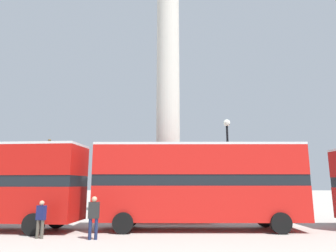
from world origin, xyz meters
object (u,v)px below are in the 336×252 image
object	(u,v)px
monument_column	(168,105)
equestrian_statue	(46,193)
pedestrian_near_lamp	(41,218)
pedestrian_by_plinth	(94,215)
bus_b	(199,182)
street_lamp	(228,161)

from	to	relation	value
monument_column	equestrian_statue	bearing A→B (deg)	159.97
pedestrian_near_lamp	pedestrian_by_plinth	distance (m)	2.39
bus_b	pedestrian_near_lamp	distance (m)	7.76
street_lamp	pedestrian_by_plinth	xyz separation A→B (m)	(-6.94, -6.11, -2.78)
street_lamp	pedestrian_near_lamp	size ratio (longest dim) A/B	4.06
monument_column	pedestrian_near_lamp	world-z (taller)	monument_column
equestrian_statue	pedestrian_by_plinth	bearing A→B (deg)	-91.73
street_lamp	pedestrian_by_plinth	world-z (taller)	street_lamp
pedestrian_by_plinth	monument_column	bearing A→B (deg)	59.64
pedestrian_near_lamp	pedestrian_by_plinth	xyz separation A→B (m)	(2.38, -0.20, 0.15)
equestrian_statue	street_lamp	distance (m)	15.25
bus_b	pedestrian_by_plinth	distance (m)	5.70
monument_column	street_lamp	size ratio (longest dim) A/B	3.44
monument_column	pedestrian_by_plinth	world-z (taller)	monument_column
pedestrian_by_plinth	bus_b	bearing A→B (deg)	21.23
equestrian_statue	pedestrian_near_lamp	xyz separation A→B (m)	(4.75, -11.37, -0.74)
monument_column	pedestrian_near_lamp	size ratio (longest dim) A/B	13.98
monument_column	street_lamp	bearing A→B (deg)	-24.12
monument_column	street_lamp	xyz separation A→B (m)	(3.93, -1.76, -4.25)
equestrian_statue	bus_b	bearing A→B (deg)	-69.74
street_lamp	bus_b	bearing A→B (deg)	-123.57
bus_b	street_lamp	bearing A→B (deg)	55.41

